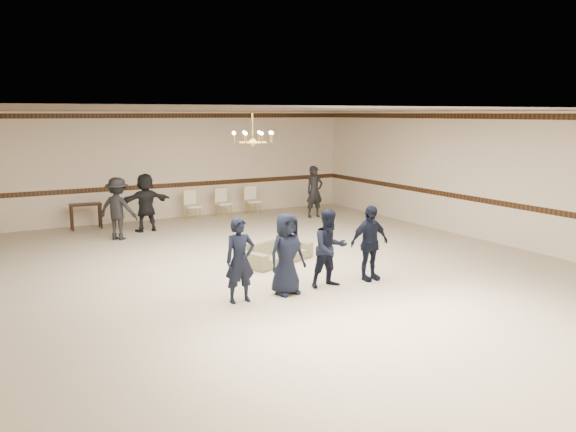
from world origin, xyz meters
name	(u,v)px	position (x,y,z in m)	size (l,w,h in m)	color
room	(275,193)	(0.00, 0.00, 1.60)	(12.01, 14.01, 3.21)	#C5B197
chair_rail	(167,186)	(0.00, 6.99, 1.00)	(12.00, 0.02, 0.14)	#3C2012
crown_molding	(164,116)	(0.00, 6.99, 3.08)	(12.00, 0.02, 0.14)	#3C2012
chandelier	(253,127)	(0.00, 1.00, 2.88)	(0.94, 0.94, 0.89)	gold
boy_a	(240,260)	(-1.40, -1.35, 0.72)	(0.53, 0.35, 1.45)	black
boy_b	(287,254)	(-0.50, -1.35, 0.72)	(0.71, 0.46, 1.45)	black
boy_c	(330,248)	(0.40, -1.35, 0.72)	(0.70, 0.55, 1.45)	black
boy_d	(370,243)	(1.30, -1.35, 0.72)	(0.85, 0.35, 1.45)	black
settee	(277,251)	(0.40, 0.67, 0.25)	(1.71, 0.67, 0.50)	#7E7654
adult_left	(118,209)	(-2.01, 4.66, 0.79)	(1.02, 0.59, 1.58)	black
adult_mid	(146,202)	(-1.11, 5.36, 0.79)	(1.46, 0.47, 1.58)	black
adult_right	(315,192)	(3.99, 4.96, 0.79)	(0.58, 0.38, 1.58)	black
banquet_chair_left	(192,206)	(0.53, 6.27, 0.45)	(0.43, 0.43, 0.89)	beige
banquet_chair_mid	(223,203)	(1.53, 6.27, 0.45)	(0.43, 0.43, 0.89)	beige
banquet_chair_right	(253,201)	(2.53, 6.27, 0.45)	(0.43, 0.43, 0.89)	beige
console_table	(86,216)	(-2.47, 6.47, 0.36)	(0.85, 0.36, 0.71)	black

